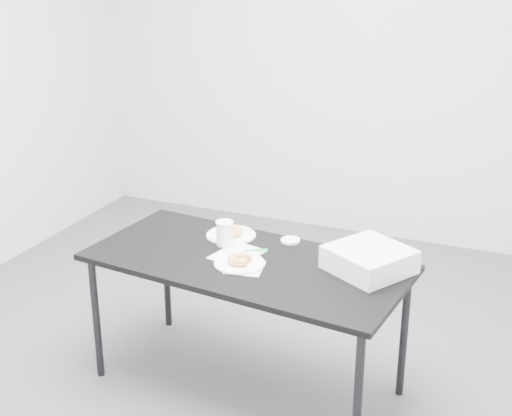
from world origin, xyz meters
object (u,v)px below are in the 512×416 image
at_px(plate_near, 240,263).
at_px(bakery_box, 369,259).
at_px(scorecard, 237,254).
at_px(plate_far, 231,235).
at_px(coffee_cup, 225,233).
at_px(donut_near, 240,259).
at_px(table, 246,270).
at_px(pen, 256,250).
at_px(donut_far, 231,231).

xyz_separation_m(plate_near, bakery_box, (0.57, 0.18, 0.05)).
distance_m(scorecard, plate_far, 0.24).
bearing_deg(plate_far, bakery_box, -9.48).
height_order(plate_far, coffee_cup, coffee_cup).
bearing_deg(donut_near, plate_near, 0.00).
bearing_deg(table, donut_near, -90.35).
relative_size(table, plate_near, 6.59).
bearing_deg(table, bakery_box, 17.81).
xyz_separation_m(donut_near, coffee_cup, (-0.16, 0.18, 0.03)).
distance_m(table, donut_near, 0.10).
distance_m(scorecard, coffee_cup, 0.15).
xyz_separation_m(table, donut_near, (-0.01, -0.06, 0.08)).
distance_m(pen, plate_far, 0.23).
distance_m(plate_near, plate_far, 0.35).
bearing_deg(donut_near, coffee_cup, 131.56).
height_order(scorecard, donut_near, donut_near).
distance_m(pen, coffee_cup, 0.18).
relative_size(scorecard, pen, 2.15).
relative_size(plate_near, plate_far, 0.95).
relative_size(plate_far, coffee_cup, 2.03).
distance_m(table, bakery_box, 0.58).
bearing_deg(pen, coffee_cup, 146.04).
relative_size(donut_far, coffee_cup, 0.95).
height_order(table, coffee_cup, coffee_cup).
relative_size(plate_near, bakery_box, 0.74).
xyz_separation_m(scorecard, plate_far, (-0.13, 0.20, 0.00)).
bearing_deg(donut_near, scorecard, 119.99).
distance_m(plate_far, donut_far, 0.02).
xyz_separation_m(table, bakery_box, (0.56, 0.11, 0.11)).
relative_size(pen, donut_near, 1.01).
height_order(coffee_cup, bakery_box, coffee_cup).
height_order(donut_near, bakery_box, bakery_box).
relative_size(plate_near, donut_far, 2.02).
height_order(donut_far, coffee_cup, coffee_cup).
xyz_separation_m(plate_far, coffee_cup, (0.02, -0.12, 0.06)).
relative_size(scorecard, donut_far, 2.06).
xyz_separation_m(donut_near, plate_far, (-0.18, 0.30, -0.02)).
bearing_deg(coffee_cup, donut_near, -48.44).
xyz_separation_m(plate_far, bakery_box, (0.75, -0.13, 0.05)).
xyz_separation_m(pen, plate_far, (-0.19, 0.13, -0.00)).
distance_m(donut_near, donut_far, 0.35).
bearing_deg(table, pen, 94.89).
height_order(scorecard, donut_far, donut_far).
bearing_deg(scorecard, donut_far, 134.09).
relative_size(pen, plate_near, 0.47).
xyz_separation_m(pen, bakery_box, (0.56, 0.00, 0.05)).
bearing_deg(bakery_box, coffee_cup, -150.24).
bearing_deg(table, plate_far, 134.74).
bearing_deg(plate_far, coffee_cup, -79.78).
bearing_deg(table, scorecard, 154.92).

